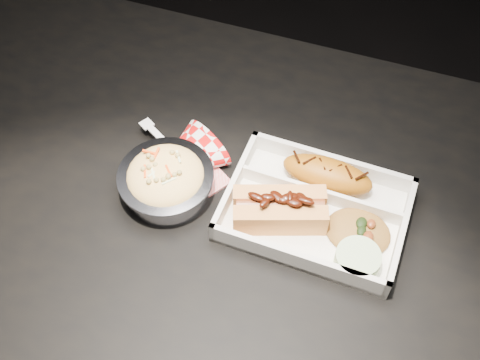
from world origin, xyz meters
name	(u,v)px	position (x,y,z in m)	size (l,w,h in m)	color
dining_table	(235,255)	(0.00, 0.00, 0.66)	(1.20, 0.80, 0.75)	black
food_tray	(315,212)	(0.10, 0.05, 0.76)	(0.25, 0.19, 0.04)	silver
fried_pastry	(327,174)	(0.10, 0.11, 0.78)	(0.13, 0.05, 0.04)	#A95F10
hotdog	(280,208)	(0.06, 0.03, 0.78)	(0.14, 0.10, 0.06)	#E1944D
fried_rice_mound	(359,227)	(0.17, 0.04, 0.77)	(0.09, 0.08, 0.03)	olive
cupcake_liner	(357,261)	(0.18, -0.01, 0.77)	(0.06, 0.06, 0.03)	#BAD6A1
foil_coleslaw_cup	(166,179)	(-0.11, 0.02, 0.78)	(0.14, 0.14, 0.07)	silver
napkin_fork	(182,161)	(-0.11, 0.07, 0.77)	(0.17, 0.15, 0.10)	red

